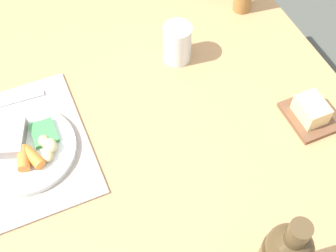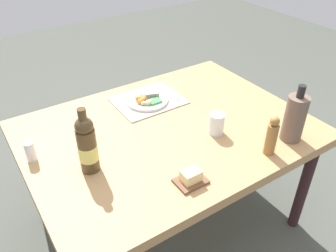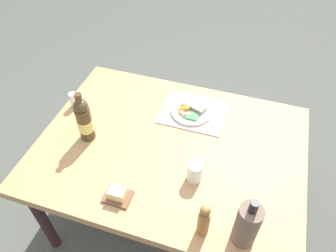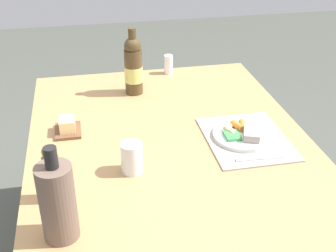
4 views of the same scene
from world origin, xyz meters
name	(u,v)px [view 1 (image 1 of 4)]	position (x,y,z in m)	size (l,w,h in m)	color
ground_plane	(152,233)	(0.00, 0.00, 0.00)	(8.00, 8.00, 0.00)	#484C44
dining_table	(145,141)	(0.00, 0.00, 0.64)	(1.43, 1.07, 0.70)	#AC8252
placemat	(22,149)	(-0.05, -0.29, 0.71)	(0.38, 0.31, 0.01)	#A2968C
dinner_plate	(25,148)	(-0.04, -0.28, 0.72)	(0.24, 0.24, 0.04)	silver
fork	(10,102)	(-0.20, -0.28, 0.71)	(0.02, 0.17, 0.01)	silver
water_tumbler	(177,45)	(-0.18, 0.17, 0.75)	(0.08, 0.08, 0.11)	silver
butter_dish	(310,112)	(0.14, 0.39, 0.73)	(0.13, 0.10, 0.06)	brown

